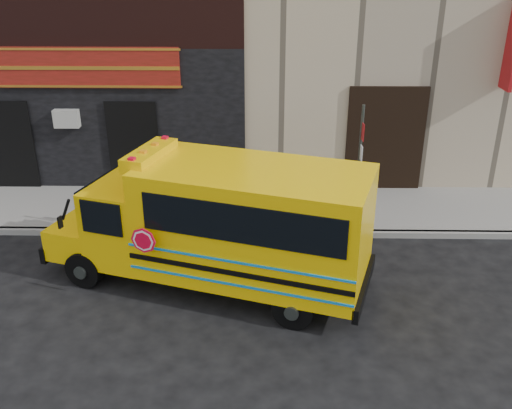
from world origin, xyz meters
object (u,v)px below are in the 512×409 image
object	(u,v)px
cyclist	(99,232)
school_bus	(223,222)
bicycle	(103,248)
sign_pole	(359,165)

from	to	relation	value
cyclist	school_bus	bearing A→B (deg)	-107.05
school_bus	bicycle	bearing A→B (deg)	165.60
sign_pole	cyclist	distance (m)	6.31
school_bus	cyclist	world-z (taller)	school_bus
bicycle	cyclist	size ratio (longest dim) A/B	0.93
school_bus	bicycle	world-z (taller)	school_bus
school_bus	sign_pole	world-z (taller)	sign_pole
sign_pole	cyclist	world-z (taller)	sign_pole
sign_pole	cyclist	bearing A→B (deg)	-162.96
cyclist	bicycle	bearing A→B (deg)	-103.16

